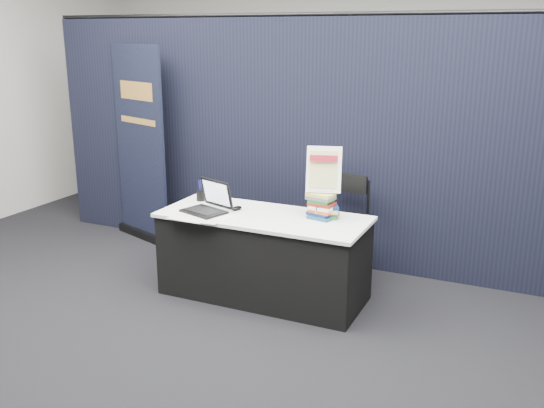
{
  "coord_description": "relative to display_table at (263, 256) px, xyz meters",
  "views": [
    {
      "loc": [
        2.15,
        -3.92,
        2.26
      ],
      "look_at": [
        0.08,
        0.55,
        0.86
      ],
      "focal_mm": 40.0,
      "sensor_mm": 36.0,
      "label": 1
    }
  ],
  "objects": [
    {
      "name": "drape_partition",
      "position": [
        0.0,
        1.05,
        0.82
      ],
      "size": [
        6.0,
        0.08,
        2.4
      ],
      "primitive_type": "cube",
      "color": "black",
      "rests_on": "floor"
    },
    {
      "name": "pen_cup",
      "position": [
        -0.73,
        0.17,
        0.42
      ],
      "size": [
        0.09,
        0.09,
        0.1
      ],
      "primitive_type": "cylinder",
      "rotation": [
        0.0,
        0.0,
        -0.13
      ],
      "color": "black",
      "rests_on": "display_table"
    },
    {
      "name": "display_table",
      "position": [
        0.0,
        0.0,
        0.0
      ],
      "size": [
        1.8,
        0.75,
        0.75
      ],
      "color": "black",
      "rests_on": "floor"
    },
    {
      "name": "book_stack_short",
      "position": [
        0.52,
        0.15,
        0.43
      ],
      "size": [
        0.24,
        0.21,
        0.11
      ],
      "rotation": [
        0.0,
        0.0,
        0.42
      ],
      "color": "#228126",
      "rests_on": "display_table"
    },
    {
      "name": "brochure_left",
      "position": [
        -0.53,
        -0.33,
        0.38
      ],
      "size": [
        0.34,
        0.24,
        0.0
      ],
      "primitive_type": "cube",
      "rotation": [
        0.0,
        0.0,
        -0.03
      ],
      "color": "silver",
      "rests_on": "display_table"
    },
    {
      "name": "brochure_right",
      "position": [
        -0.34,
        -0.19,
        0.38
      ],
      "size": [
        0.3,
        0.24,
        0.0
      ],
      "primitive_type": "cube",
      "rotation": [
        0.0,
        0.0,
        -0.2
      ],
      "color": "white",
      "rests_on": "display_table"
    },
    {
      "name": "mouse",
      "position": [
        -0.28,
        0.04,
        0.39
      ],
      "size": [
        0.09,
        0.12,
        0.03
      ],
      "primitive_type": "ellipsoid",
      "rotation": [
        0.0,
        0.0,
        -0.23
      ],
      "color": "black",
      "rests_on": "display_table"
    },
    {
      "name": "pullup_banner",
      "position": [
        -1.9,
        0.85,
        0.57
      ],
      "size": [
        0.89,
        0.4,
        2.14
      ],
      "rotation": [
        0.0,
        0.0,
        -0.34
      ],
      "color": "black",
      "rests_on": "floor"
    },
    {
      "name": "stacking_chair",
      "position": [
        0.48,
        0.63,
        0.18
      ],
      "size": [
        0.54,
        0.54,
        0.99
      ],
      "rotation": [
        0.0,
        0.0,
        -0.22
      ],
      "color": "black",
      "rests_on": "floor"
    },
    {
      "name": "brochure_mid",
      "position": [
        -0.38,
        -0.33,
        0.38
      ],
      "size": [
        0.29,
        0.22,
        0.0
      ],
      "primitive_type": "cube",
      "rotation": [
        0.0,
        0.0,
        0.12
      ],
      "color": "silver",
      "rests_on": "display_table"
    },
    {
      "name": "info_sign",
      "position": [
        0.49,
        0.15,
        0.78
      ],
      "size": [
        0.31,
        0.19,
        0.4
      ],
      "rotation": [
        0.0,
        0.0,
        0.29
      ],
      "color": "black",
      "rests_on": "book_stack_tall"
    },
    {
      "name": "laptop",
      "position": [
        -0.5,
        -0.11,
        0.44
      ],
      "size": [
        0.43,
        0.4,
        0.27
      ],
      "rotation": [
        0.0,
        0.0,
        -0.32
      ],
      "color": "black",
      "rests_on": "display_table"
    },
    {
      "name": "book_stack_tall",
      "position": [
        0.49,
        0.12,
        0.48
      ],
      "size": [
        0.23,
        0.19,
        0.22
      ],
      "rotation": [
        0.0,
        0.0,
        -0.21
      ],
      "color": "navy",
      "rests_on": "display_table"
    },
    {
      "name": "wall_back",
      "position": [
        0.0,
        3.45,
        1.37
      ],
      "size": [
        8.0,
        0.02,
        3.5
      ],
      "primitive_type": "cube",
      "color": "#B3B1A9",
      "rests_on": "floor"
    },
    {
      "name": "floor",
      "position": [
        0.0,
        -0.55,
        -0.38
      ],
      "size": [
        8.0,
        8.0,
        0.0
      ],
      "primitive_type": "plane",
      "color": "black",
      "rests_on": "ground"
    }
  ]
}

